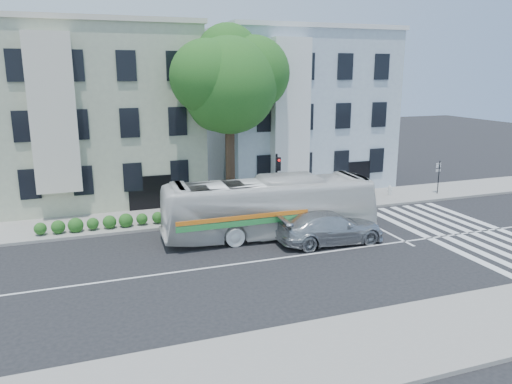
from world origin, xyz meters
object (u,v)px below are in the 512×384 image
traffic_signal (277,177)px  fire_hydrant (390,190)px  bus (270,207)px  sedan (330,228)px

traffic_signal → fire_hydrant: traffic_signal is taller
bus → traffic_signal: 3.26m
fire_hydrant → bus: bearing=-155.6°
fire_hydrant → sedan: bearing=-140.0°
sedan → traffic_signal: size_ratio=1.44×
bus → fire_hydrant: bearing=-62.5°
traffic_signal → bus: bearing=-115.3°
bus → sedan: 3.27m
sedan → traffic_signal: 5.16m
traffic_signal → fire_hydrant: 9.52m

